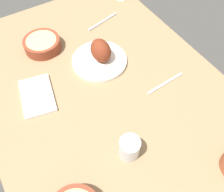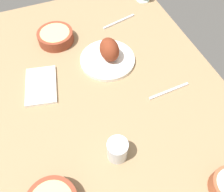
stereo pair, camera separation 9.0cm
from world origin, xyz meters
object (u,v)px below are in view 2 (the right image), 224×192
bowl_potatoes (56,36)px  water_tumbler (117,150)px  folded_napkin (41,85)px  plate_near_viewer (108,55)px  fork_loose (169,91)px  spoon_loose (119,22)px

bowl_potatoes → water_tumbler: bearing=-175.1°
water_tumbler → folded_napkin: bearing=24.9°
folded_napkin → plate_near_viewer: bearing=-83.5°
fork_loose → plate_near_viewer: bearing=120.2°
plate_near_viewer → fork_loose: 28.88cm
plate_near_viewer → water_tumbler: plate_near_viewer is taller
plate_near_viewer → folded_napkin: plate_near_viewer is taller
plate_near_viewer → spoon_loose: (21.74, -13.84, -2.81)cm
folded_napkin → water_tumbler: bearing=-155.1°
fork_loose → spoon_loose: size_ratio=0.96×
bowl_potatoes → fork_loose: (-43.92, -33.44, -2.27)cm
plate_near_viewer → bowl_potatoes: plate_near_viewer is taller
water_tumbler → folded_napkin: size_ratio=0.44×
bowl_potatoes → folded_napkin: size_ratio=0.87×
fork_loose → bowl_potatoes: bearing=124.0°
water_tumbler → plate_near_viewer: bearing=-17.1°
plate_near_viewer → folded_napkin: bearing=96.5°
plate_near_viewer → folded_napkin: (-3.34, 29.54, -2.61)cm
water_tumbler → spoon_loose: (61.99, -26.25, -3.61)cm
bowl_potatoes → spoon_loose: size_ratio=0.87×
folded_napkin → fork_loose: 49.86cm
plate_near_viewer → water_tumbler: size_ratio=2.87×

